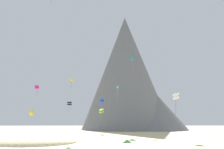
{
  "coord_description": "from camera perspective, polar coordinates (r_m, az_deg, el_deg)",
  "views": [
    {
      "loc": [
        -1.15,
        -30.46,
        4.48
      ],
      "look_at": [
        1.06,
        49.12,
        21.08
      ],
      "focal_mm": 35.94,
      "sensor_mm": 36.0,
      "label": 1
    }
  ],
  "objects": [
    {
      "name": "bush_mid_center",
      "position": [
        36.72,
        -10.99,
        -18.09
      ],
      "size": [
        2.89,
        2.89,
        0.63
      ],
      "primitive_type": "cone",
      "rotation": [
        0.0,
        0.0,
        0.67
      ],
      "color": "#668C4C",
      "rests_on": "ground_plane"
    },
    {
      "name": "kite_teal_high",
      "position": [
        85.75,
        5.1,
        4.09
      ],
      "size": [
        1.1,
        1.16,
        4.22
      ],
      "rotation": [
        0.0,
        0.0,
        6.11
      ],
      "color": "teal"
    },
    {
      "name": "kite_white_low",
      "position": [
        56.61,
        15.95,
        -5.4
      ],
      "size": [
        1.44,
        1.35,
        5.57
      ],
      "rotation": [
        0.0,
        0.0,
        1.51
      ],
      "color": "white"
    },
    {
      "name": "bush_near_right",
      "position": [
        46.65,
        3.82,
        -16.7
      ],
      "size": [
        3.26,
        3.26,
        0.92
      ],
      "primitive_type": "cone",
      "rotation": [
        0.0,
        0.0,
        1.89
      ],
      "color": "#386633",
      "rests_on": "ground_plane"
    },
    {
      "name": "rock_massif",
      "position": [
        124.45,
        4.59,
        -0.91
      ],
      "size": [
        70.89,
        64.56,
        64.22
      ],
      "color": "slate",
      "rests_on": "ground_plane"
    },
    {
      "name": "kite_lime_low",
      "position": [
        83.18,
        -2.7,
        -9.28
      ],
      "size": [
        1.81,
        1.79,
        3.23
      ],
      "rotation": [
        0.0,
        0.0,
        2.23
      ],
      "color": "#8CD133"
    },
    {
      "name": "bush_far_left",
      "position": [
        45.07,
        -18.33,
        -16.62
      ],
      "size": [
        1.41,
        1.41,
        0.46
      ],
      "primitive_type": "cone",
      "rotation": [
        0.0,
        0.0,
        0.95
      ],
      "color": "#568442",
      "rests_on": "ground_plane"
    },
    {
      "name": "dune_foreground_left",
      "position": [
        52.22,
        -18.57,
        -16.11
      ],
      "size": [
        22.64,
        23.12,
        3.52
      ],
      "primitive_type": "ellipsoid",
      "rotation": [
        0.0,
        0.0,
        2.72
      ],
      "color": "beige",
      "rests_on": "ground_plane"
    },
    {
      "name": "kite_black_low",
      "position": [
        91.36,
        -10.77,
        -7.26
      ],
      "size": [
        1.67,
        1.69,
        4.67
      ],
      "rotation": [
        0.0,
        0.0,
        2.75
      ],
      "color": "black"
    },
    {
      "name": "kite_cyan_mid",
      "position": [
        83.37,
        1.42,
        -3.74
      ],
      "size": [
        0.72,
        0.35,
        4.26
      ],
      "rotation": [
        0.0,
        0.0,
        2.32
      ],
      "color": "#33BCDB"
    },
    {
      "name": "kite_blue_low",
      "position": [
        90.46,
        -2.58,
        -6.71
      ],
      "size": [
        1.63,
        1.72,
        1.9
      ],
      "rotation": [
        0.0,
        0.0,
        2.91
      ],
      "color": "blue"
    },
    {
      "name": "bush_low_patch",
      "position": [
        54.46,
        5.13,
        -16.15
      ],
      "size": [
        2.19,
        2.19,
        0.57
      ],
      "primitive_type": "cone",
      "rotation": [
        0.0,
        0.0,
        4.62
      ],
      "color": "#668C4C",
      "rests_on": "ground_plane"
    },
    {
      "name": "kite_magenta_mid",
      "position": [
        85.14,
        -18.56,
        -3.14
      ],
      "size": [
        1.48,
        1.55,
        3.81
      ],
      "rotation": [
        0.0,
        0.0,
        3.27
      ],
      "color": "#D1339E"
    },
    {
      "name": "kite_yellow_mid",
      "position": [
        86.39,
        -10.13,
        -1.43
      ],
      "size": [
        1.27,
        1.26,
        5.18
      ],
      "rotation": [
        0.0,
        0.0,
        4.21
      ],
      "color": "yellow"
    },
    {
      "name": "kite_gold_low",
      "position": [
        58.53,
        -19.74,
        -9.15
      ],
      "size": [
        0.75,
        1.67,
        1.67
      ],
      "rotation": [
        0.0,
        0.0,
        1.28
      ],
      "color": "gold"
    }
  ]
}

